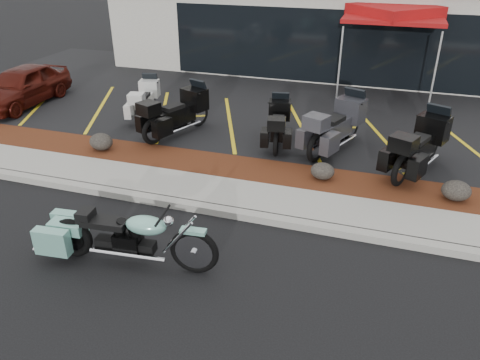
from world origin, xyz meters
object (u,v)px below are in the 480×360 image
(popup_canopy, at_px, (394,13))
(parked_car, at_px, (22,86))
(traffic_cone, at_px, (285,103))
(touring_white, at_px, (151,92))
(hero_cruiser, at_px, (194,245))

(popup_canopy, bearing_deg, parked_car, -154.10)
(traffic_cone, bearing_deg, touring_white, -163.38)
(touring_white, xyz_separation_m, traffic_cone, (4.02, 1.20, -0.34))
(popup_canopy, bearing_deg, traffic_cone, -131.91)
(traffic_cone, bearing_deg, parked_car, -166.36)
(hero_cruiser, relative_size, traffic_cone, 6.41)
(touring_white, relative_size, parked_car, 0.56)
(popup_canopy, bearing_deg, touring_white, -146.92)
(hero_cruiser, distance_m, traffic_cone, 8.14)
(hero_cruiser, bearing_deg, traffic_cone, 86.87)
(hero_cruiser, bearing_deg, touring_white, 116.65)
(hero_cruiser, distance_m, touring_white, 8.19)
(hero_cruiser, relative_size, touring_white, 1.56)
(parked_car, height_order, traffic_cone, parked_car)
(traffic_cone, xyz_separation_m, popup_canopy, (2.87, 3.03, 2.39))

